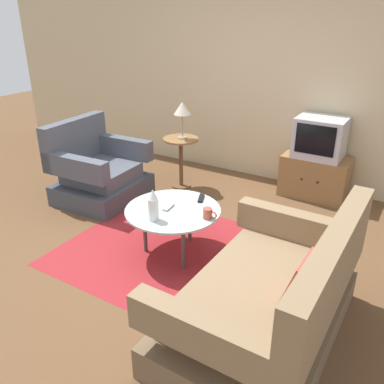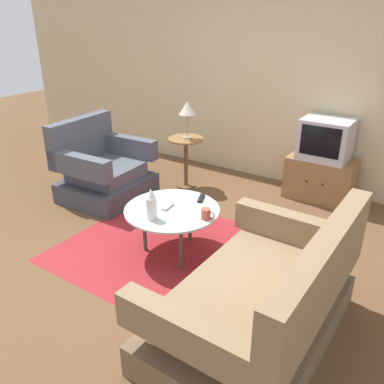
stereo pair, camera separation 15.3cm
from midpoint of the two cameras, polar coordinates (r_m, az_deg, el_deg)
ground_plane at (r=3.96m, az=-3.20°, el=-7.90°), size 16.00×16.00×0.00m
back_wall at (r=5.41m, az=11.73°, el=15.83°), size 9.00×0.12×2.70m
area_rug at (r=3.89m, az=-1.57°, el=-8.49°), size 2.05×1.74×0.00m
armchair at (r=5.00m, az=-11.72°, el=2.85°), size 0.91×1.01×0.94m
couch at (r=2.87m, az=11.37°, el=-15.35°), size 1.02×1.58×0.95m
coffee_table at (r=3.68m, az=-1.66°, el=-2.86°), size 0.87×0.87×0.47m
side_table at (r=5.11m, az=-0.03°, el=5.59°), size 0.44×0.44×0.66m
tv_stand at (r=5.11m, az=18.54°, el=1.81°), size 0.78×0.47×0.51m
television at (r=4.96m, az=19.31°, el=7.09°), size 0.55×0.46×0.47m
table_lamp at (r=4.95m, az=0.23°, el=11.62°), size 0.21×0.21×0.45m
vase at (r=3.43m, az=-4.51°, el=-1.80°), size 0.09×0.09×0.29m
mug at (r=3.47m, az=3.27°, el=-3.12°), size 0.13×0.08×0.09m
tv_remote_dark at (r=3.84m, az=2.45°, el=-0.91°), size 0.11×0.18×0.02m
tv_remote_silver at (r=3.67m, az=-2.27°, el=-2.11°), size 0.07×0.15×0.02m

